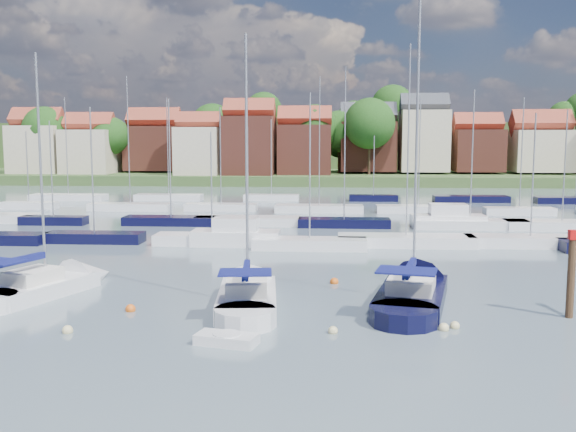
{
  "coord_description": "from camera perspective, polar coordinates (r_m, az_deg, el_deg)",
  "views": [
    {
      "loc": [
        2.44,
        -30.2,
        8.48
      ],
      "look_at": [
        -0.71,
        14.0,
        3.12
      ],
      "focal_mm": 40.0,
      "sensor_mm": 36.0,
      "label": 1
    }
  ],
  "objects": [
    {
      "name": "buoy_h",
      "position": [
        30.23,
        14.61,
        -9.62
      ],
      "size": [
        0.44,
        0.44,
        0.44
      ],
      "primitive_type": "sphere",
      "color": "beige",
      "rests_on": "ground"
    },
    {
      "name": "buoy_d",
      "position": [
        28.63,
        4.02,
        -10.35
      ],
      "size": [
        0.43,
        0.43,
        0.43
      ],
      "primitive_type": "sphere",
      "color": "beige",
      "rests_on": "ground"
    },
    {
      "name": "timber_piling",
      "position": [
        33.43,
        23.79,
        -6.35
      ],
      "size": [
        0.4,
        0.4,
        6.47
      ],
      "color": "#4C331E",
      "rests_on": "ground"
    },
    {
      "name": "sailboat_navy",
      "position": [
        35.35,
        11.21,
        -6.53
      ],
      "size": [
        5.73,
        12.53,
        16.77
      ],
      "rotation": [
        0.0,
        0.0,
        1.35
      ],
      "color": "black",
      "rests_on": "ground"
    },
    {
      "name": "far_shore_town",
      "position": [
        162.91,
        4.01,
        5.51
      ],
      "size": [
        212.46,
        90.0,
        22.27
      ],
      "color": "#43582C",
      "rests_on": "ground"
    },
    {
      "name": "buoy_b",
      "position": [
        30.21,
        -19.0,
        -9.79
      ],
      "size": [
        0.47,
        0.47,
        0.47
      ],
      "primitive_type": "sphere",
      "color": "beige",
      "rests_on": "ground"
    },
    {
      "name": "sailboat_centre",
      "position": [
        33.99,
        -3.56,
        -6.95
      ],
      "size": [
        3.95,
        11.08,
        14.77
      ],
      "rotation": [
        0.0,
        0.0,
        1.67
      ],
      "color": "silver",
      "rests_on": "ground"
    },
    {
      "name": "buoy_c",
      "position": [
        32.97,
        -13.82,
        -8.21
      ],
      "size": [
        0.5,
        0.5,
        0.5
      ],
      "primitive_type": "sphere",
      "color": "#D85914",
      "rests_on": "ground"
    },
    {
      "name": "ground",
      "position": [
        70.75,
        2.07,
        0.0
      ],
      "size": [
        260.0,
        260.0,
        0.0
      ],
      "primitive_type": "plane",
      "color": "#4D5F68",
      "rests_on": "ground"
    },
    {
      "name": "sailboat_left",
      "position": [
        38.21,
        -20.01,
        -5.8
      ],
      "size": [
        6.06,
        10.64,
        14.1
      ],
      "rotation": [
        0.0,
        0.0,
        1.23
      ],
      "color": "silver",
      "rests_on": "ground"
    },
    {
      "name": "buoy_f",
      "position": [
        29.79,
        13.68,
        -9.84
      ],
      "size": [
        0.47,
        0.47,
        0.47
      ],
      "primitive_type": "sphere",
      "color": "beige",
      "rests_on": "ground"
    },
    {
      "name": "tender",
      "position": [
        27.16,
        -5.47,
        -10.86
      ],
      "size": [
        2.76,
        1.75,
        0.55
      ],
      "rotation": [
        0.0,
        0.0,
        -0.24
      ],
      "color": "silver",
      "rests_on": "ground"
    },
    {
      "name": "marina_field",
      "position": [
        65.84,
        3.58,
        -0.14
      ],
      "size": [
        79.62,
        41.41,
        15.93
      ],
      "color": "silver",
      "rests_on": "ground"
    },
    {
      "name": "buoy_e",
      "position": [
        38.04,
        4.13,
        -6.0
      ],
      "size": [
        0.5,
        0.5,
        0.5
      ],
      "primitive_type": "sphere",
      "color": "#D85914",
      "rests_on": "ground"
    }
  ]
}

